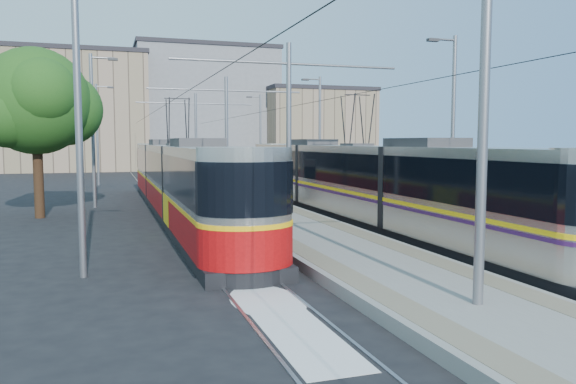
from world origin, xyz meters
name	(u,v)px	position (x,y,z in m)	size (l,w,h in m)	color
ground	(382,273)	(0.00, 0.00, 0.00)	(160.00, 160.00, 0.00)	black
platform	(238,202)	(0.00, 17.00, 0.15)	(4.00, 50.00, 0.30)	gray
tactile_strip_left	(212,200)	(-1.45, 17.00, 0.30)	(0.70, 50.00, 0.01)	gray
tactile_strip_right	(264,198)	(1.45, 17.00, 0.30)	(0.70, 50.00, 0.01)	gray
rails	(238,205)	(0.00, 17.00, 0.02)	(8.71, 70.00, 0.03)	gray
track_arrow	(288,321)	(-3.60, -3.00, 0.01)	(1.20, 5.00, 0.01)	silver
tram_left	(179,179)	(-3.60, 13.94, 1.71)	(2.43, 28.92, 5.50)	black
tram_right	(356,178)	(3.60, 9.42, 1.86)	(2.43, 27.74, 5.50)	black
catenary	(250,120)	(0.00, 14.15, 4.52)	(9.20, 70.00, 7.00)	slate
street_lamps	(223,130)	(0.00, 21.00, 4.18)	(15.18, 38.22, 8.00)	slate
shelter	(265,180)	(1.10, 15.49, 1.46)	(0.97, 1.17, 2.22)	black
tree	(44,104)	(-9.51, 14.77, 5.19)	(5.28, 4.88, 7.68)	#382314
building_left	(78,112)	(-10.00, 60.00, 7.08)	(16.32, 12.24, 14.14)	gray
building_centre	(204,109)	(6.00, 64.00, 7.97)	(18.36, 14.28, 15.92)	gray
building_right	(315,128)	(20.00, 58.00, 5.27)	(14.28, 10.20, 10.52)	gray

